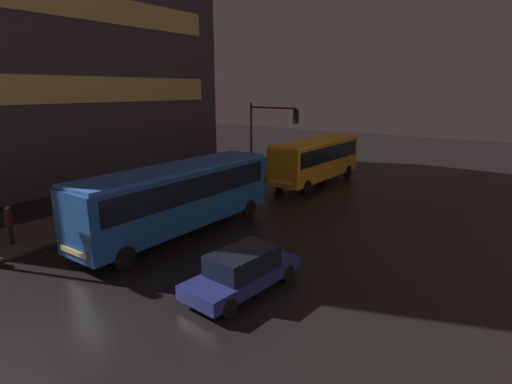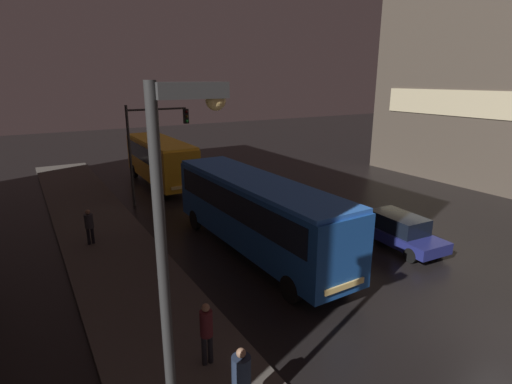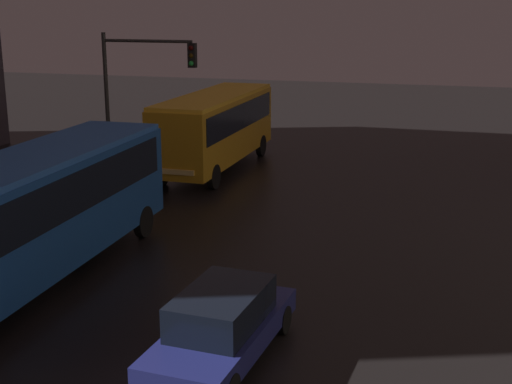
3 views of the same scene
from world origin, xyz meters
TOP-DOWN VIEW (x-y plane):
  - bus_near at (-3.44, 9.51)m, footprint 2.65×11.23m
  - bus_far at (-3.29, 23.27)m, footprint 2.58×9.54m
  - car_taxi at (2.62, 6.79)m, footprint 2.10×4.70m
  - traffic_light_main at (-5.00, 19.22)m, footprint 3.86×0.35m

SIDE VIEW (x-z plane):
  - car_taxi at x=2.62m, z-range 0.01..1.54m
  - bus_far at x=-3.29m, z-range 0.39..3.72m
  - bus_near at x=-3.44m, z-range 0.40..3.81m
  - traffic_light_main at x=-5.00m, z-range 1.13..7.21m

